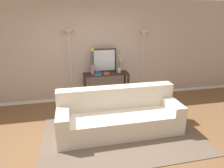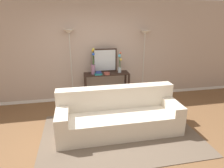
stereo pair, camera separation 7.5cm
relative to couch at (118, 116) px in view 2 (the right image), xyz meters
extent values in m
cube|color=brown|center=(-0.34, -0.36, -0.33)|extent=(16.00, 16.00, 0.02)
cube|color=white|center=(-0.34, 1.83, -0.27)|extent=(12.00, 0.15, 0.09)
cube|color=#B29E8E|center=(-0.34, 1.83, 1.08)|extent=(12.00, 0.14, 2.60)
cube|color=brown|center=(0.00, -0.16, -0.31)|extent=(3.09, 2.05, 0.01)
cube|color=beige|center=(0.00, -0.06, -0.11)|extent=(2.46, 0.87, 0.42)
cube|color=beige|center=(0.00, 0.24, 0.33)|extent=(2.46, 0.27, 0.46)
cube|color=beige|center=(-1.11, -0.07, -0.02)|extent=(0.24, 0.86, 0.60)
cube|color=beige|center=(1.11, -0.06, -0.02)|extent=(0.24, 0.86, 0.60)
cube|color=black|center=(0.00, 1.45, 0.50)|extent=(1.20, 0.39, 0.03)
cube|color=black|center=(0.00, 1.45, -0.17)|extent=(1.10, 0.33, 0.01)
cube|color=black|center=(-0.57, 1.28, 0.09)|extent=(0.05, 0.05, 0.81)
cube|color=black|center=(0.58, 1.28, 0.09)|extent=(0.05, 0.05, 0.81)
cube|color=black|center=(-0.57, 1.62, 0.09)|extent=(0.05, 0.05, 0.81)
cube|color=black|center=(0.58, 1.62, 0.09)|extent=(0.05, 0.05, 0.81)
cylinder|color=#B7B2A8|center=(-0.91, 1.59, -0.30)|extent=(0.26, 0.26, 0.02)
cylinder|color=#B7B2A8|center=(-0.91, 1.59, 0.63)|extent=(0.02, 0.02, 1.84)
cone|color=silver|center=(-0.91, 1.59, 1.60)|extent=(0.28, 0.28, 0.10)
cylinder|color=#B7B2A8|center=(1.08, 1.59, -0.30)|extent=(0.26, 0.26, 0.02)
cylinder|color=#B7B2A8|center=(1.08, 1.59, 0.60)|extent=(0.02, 0.02, 1.79)
cone|color=silver|center=(1.08, 1.59, 1.55)|extent=(0.28, 0.28, 0.10)
cube|color=black|center=(-0.01, 1.61, 0.83)|extent=(0.64, 0.02, 0.63)
cube|color=silver|center=(-0.01, 1.60, 0.83)|extent=(0.57, 0.01, 0.56)
cylinder|color=gray|center=(-0.35, 1.43, 0.64)|extent=(0.11, 0.11, 0.25)
cylinder|color=#3D7538|center=(-0.34, 1.41, 0.91)|extent=(0.03, 0.02, 0.28)
sphere|color=blue|center=(-0.33, 1.40, 1.05)|extent=(0.07, 0.07, 0.07)
cylinder|color=#3D7538|center=(-0.35, 1.41, 0.95)|extent=(0.04, 0.01, 0.37)
sphere|color=gold|center=(-0.35, 1.39, 1.14)|extent=(0.05, 0.05, 0.05)
cylinder|color=#3D7538|center=(-0.34, 1.44, 0.97)|extent=(0.03, 0.03, 0.39)
sphere|color=#D4C648|center=(-0.33, 1.45, 1.16)|extent=(0.06, 0.06, 0.06)
cylinder|color=#3D7538|center=(-0.34, 1.42, 0.90)|extent=(0.03, 0.02, 0.25)
sphere|color=gold|center=(-0.33, 1.40, 1.03)|extent=(0.04, 0.04, 0.04)
cylinder|color=#3D7538|center=(-0.35, 1.41, 0.91)|extent=(0.04, 0.02, 0.27)
sphere|color=blue|center=(-0.34, 1.39, 1.04)|extent=(0.07, 0.07, 0.07)
cylinder|color=silver|center=(0.36, 1.45, 0.59)|extent=(0.09, 0.09, 0.14)
cylinder|color=#3D7538|center=(0.37, 1.46, 0.85)|extent=(0.02, 0.02, 0.39)
sphere|color=#DC5340|center=(0.39, 1.47, 1.04)|extent=(0.05, 0.05, 0.05)
cylinder|color=#3D7538|center=(0.35, 1.44, 0.82)|extent=(0.03, 0.02, 0.32)
sphere|color=#4FBAE7|center=(0.35, 1.42, 0.98)|extent=(0.07, 0.07, 0.07)
cylinder|color=#3D7538|center=(0.37, 1.44, 0.76)|extent=(0.02, 0.03, 0.22)
sphere|color=#E5BB4F|center=(0.39, 1.43, 0.88)|extent=(0.07, 0.07, 0.07)
cylinder|color=brown|center=(-0.01, 1.33, 0.54)|extent=(0.16, 0.16, 0.04)
torus|color=brown|center=(-0.01, 1.33, 0.57)|extent=(0.16, 0.16, 0.01)
cube|color=#1E7075|center=(-0.23, 1.33, 0.53)|extent=(0.20, 0.16, 0.02)
cube|color=#1E7075|center=(-0.23, 1.33, 0.55)|extent=(0.18, 0.15, 0.02)
cube|color=navy|center=(-0.22, 1.34, 0.57)|extent=(0.16, 0.15, 0.02)
cube|color=navy|center=(-0.23, 1.34, 0.59)|extent=(0.14, 0.14, 0.02)
cube|color=navy|center=(-0.46, 1.45, -0.26)|extent=(0.05, 0.14, 0.11)
cube|color=#236033|center=(-0.42, 1.45, -0.25)|extent=(0.03, 0.13, 0.13)
cube|color=#BC3328|center=(-0.38, 1.45, -0.27)|extent=(0.05, 0.14, 0.10)
cube|color=tan|center=(-0.33, 1.45, -0.26)|extent=(0.04, 0.17, 0.11)
cube|color=maroon|center=(-0.29, 1.45, -0.26)|extent=(0.04, 0.14, 0.10)
cube|color=slate|center=(-0.26, 1.45, -0.26)|extent=(0.03, 0.18, 0.11)
cube|color=#2D2D33|center=(-0.21, 1.45, -0.26)|extent=(0.05, 0.13, 0.11)
cube|color=#6B3360|center=(-0.17, 1.45, -0.26)|extent=(0.04, 0.15, 0.12)
cube|color=silver|center=(-0.13, 1.45, -0.25)|extent=(0.04, 0.15, 0.13)
cube|color=#B77F33|center=(-0.07, 1.45, -0.27)|extent=(0.06, 0.14, 0.10)
camera|label=1|loc=(-0.89, -3.40, 1.92)|focal=30.78mm
camera|label=2|loc=(-0.81, -3.41, 1.92)|focal=30.78mm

